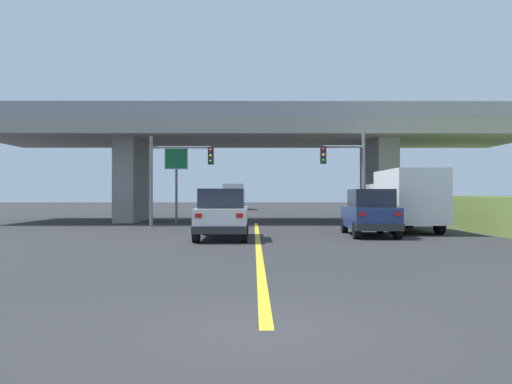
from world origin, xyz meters
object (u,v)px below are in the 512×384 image
at_px(suv_lead, 223,214).
at_px(suv_crossing, 370,213).
at_px(box_truck, 405,199).
at_px(traffic_signal_farside, 174,168).
at_px(traffic_signal_nearside, 349,168).
at_px(semi_truck_distant, 234,196).
at_px(highway_sign, 176,167).

bearing_deg(suv_lead, suv_crossing, 12.00).
distance_m(box_truck, traffic_signal_farside, 12.54).
xyz_separation_m(box_truck, traffic_signal_farside, (-11.88, 3.64, 1.71)).
relative_size(traffic_signal_nearside, traffic_signal_farside, 1.04).
xyz_separation_m(traffic_signal_farside, semi_truck_distant, (2.14, 31.87, -1.67)).
distance_m(traffic_signal_farside, semi_truck_distant, 31.99).
distance_m(traffic_signal_nearside, traffic_signal_farside, 9.75).
height_order(suv_lead, semi_truck_distant, semi_truck_distant).
height_order(highway_sign, semi_truck_distant, highway_sign).
bearing_deg(traffic_signal_nearside, traffic_signal_farside, 176.99).
height_order(suv_lead, traffic_signal_nearside, traffic_signal_nearside).
distance_m(suv_lead, suv_crossing, 6.42).
height_order(traffic_signal_farside, semi_truck_distant, traffic_signal_farside).
bearing_deg(traffic_signal_nearside, suv_lead, -131.88).
bearing_deg(box_truck, highway_sign, 153.37).
distance_m(traffic_signal_nearside, highway_sign, 10.41).
relative_size(suv_lead, traffic_signal_nearside, 0.90).
relative_size(box_truck, semi_truck_distant, 0.92).
xyz_separation_m(highway_sign, semi_truck_distant, (2.39, 29.43, -1.86)).
xyz_separation_m(box_truck, highway_sign, (-12.13, 6.08, 1.90)).
distance_m(traffic_signal_nearside, semi_truck_distant, 33.30).
bearing_deg(traffic_signal_nearside, box_truck, -55.51).
bearing_deg(traffic_signal_farside, traffic_signal_nearside, -3.01).
bearing_deg(suv_crossing, highway_sign, 139.66).
distance_m(box_truck, traffic_signal_nearside, 4.15).
bearing_deg(suv_crossing, box_truck, 51.70).
height_order(suv_lead, box_truck, box_truck).
bearing_deg(suv_lead, box_truck, 25.55).
distance_m(suv_crossing, highway_sign, 13.42).
bearing_deg(traffic_signal_nearside, suv_crossing, -92.26).
distance_m(suv_lead, box_truck, 9.62).
relative_size(suv_lead, semi_truck_distant, 0.67).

